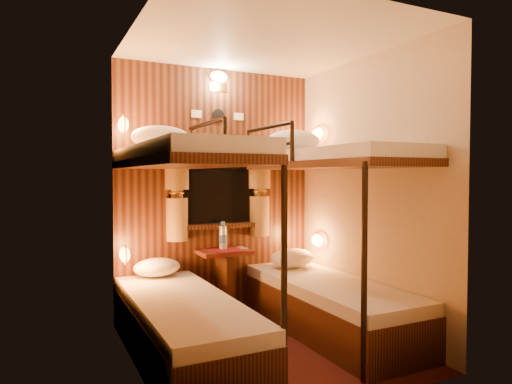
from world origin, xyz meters
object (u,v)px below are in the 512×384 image
bunk_right (328,268)px  bottle_left (223,237)px  table (225,274)px  bunk_left (183,284)px  bottle_right (224,239)px

bunk_right → bottle_left: bunk_right is taller
bunk_right → table: 1.02m
bunk_left → table: 1.02m
bunk_left → bottle_right: bunk_left is taller
table → bottle_right: 0.34m
bottle_left → bunk_left: bearing=-128.2°
bottle_right → bottle_left: bearing=-145.6°
bunk_right → table: bearing=129.7°
bunk_left → bunk_right: (1.30, 0.00, 0.00)m
table → bottle_left: bottle_left is taller
bunk_left → bottle_left: bunk_left is taller
bunk_right → bottle_left: size_ratio=7.08×
bunk_left → bottle_right: size_ratio=8.38×
bottle_left → bottle_right: bearing=34.4°
bunk_right → bottle_right: bearing=127.5°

